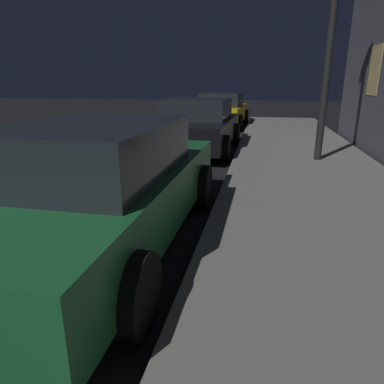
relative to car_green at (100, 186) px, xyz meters
name	(u,v)px	position (x,y,z in m)	size (l,w,h in m)	color
car_green	(100,186)	(0.00, 0.00, 0.00)	(2.08, 4.60, 1.43)	#19592D
car_black	(197,125)	(0.00, 6.07, 0.00)	(2.17, 4.26, 1.43)	black
car_yellow_cab	(222,110)	(0.00, 11.92, 0.00)	(2.23, 4.15, 1.43)	gold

